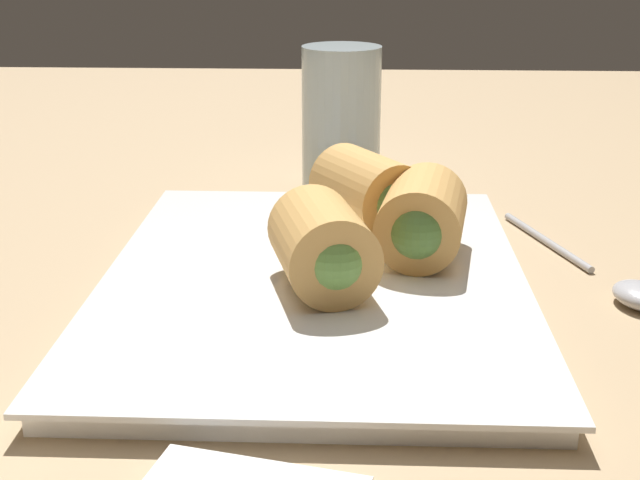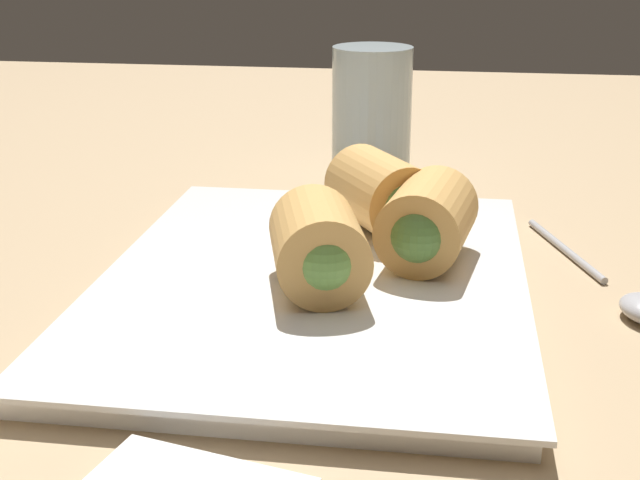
% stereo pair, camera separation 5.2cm
% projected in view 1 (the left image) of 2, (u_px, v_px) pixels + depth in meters
% --- Properties ---
extents(table_surface, '(1.80, 1.40, 0.02)m').
position_uv_depth(table_surface, '(313.00, 327.00, 0.52)').
color(table_surface, tan).
rests_on(table_surface, ground).
extents(serving_plate, '(0.33, 0.25, 0.01)m').
position_uv_depth(serving_plate, '(320.00, 284.00, 0.53)').
color(serving_plate, white).
rests_on(serving_plate, table_surface).
extents(roll_front_left, '(0.08, 0.07, 0.05)m').
position_uv_depth(roll_front_left, '(325.00, 246.00, 0.50)').
color(roll_front_left, '#DBA356').
rests_on(roll_front_left, serving_plate).
extents(roll_front_right, '(0.09, 0.08, 0.05)m').
position_uv_depth(roll_front_right, '(371.00, 193.00, 0.59)').
color(roll_front_right, '#DBA356').
rests_on(roll_front_right, serving_plate).
extents(roll_back_left, '(0.08, 0.06, 0.05)m').
position_uv_depth(roll_back_left, '(421.00, 219.00, 0.54)').
color(roll_back_left, '#DBA356').
rests_on(roll_back_left, serving_plate).
extents(spoon, '(0.18, 0.07, 0.01)m').
position_uv_depth(spoon, '(623.00, 285.00, 0.53)').
color(spoon, '#B2B2B7').
rests_on(spoon, table_surface).
extents(drinking_glass, '(0.07, 0.07, 0.12)m').
position_uv_depth(drinking_glass, '(341.00, 117.00, 0.74)').
color(drinking_glass, silver).
rests_on(drinking_glass, table_surface).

